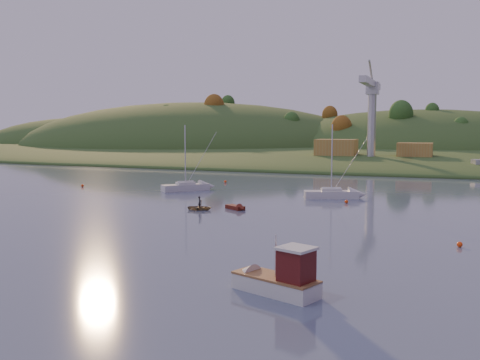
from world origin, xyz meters
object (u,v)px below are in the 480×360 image
(canoe, at_px, (200,207))
(sailboat_near, at_px, (186,186))
(fishing_boat, at_px, (270,277))
(sailboat_far, at_px, (331,193))
(red_tender, at_px, (238,208))

(canoe, bearing_deg, sailboat_near, 20.98)
(fishing_boat, xyz_separation_m, canoe, (-18.97, 29.26, -0.63))
(fishing_boat, xyz_separation_m, sailboat_far, (-5.65, 46.73, -0.23))
(fishing_boat, distance_m, red_tender, 34.38)
(sailboat_near, height_order, canoe, sailboat_near)
(canoe, distance_m, red_tender, 4.89)
(fishing_boat, bearing_deg, sailboat_far, -62.55)
(fishing_boat, relative_size, sailboat_near, 0.64)
(sailboat_far, relative_size, canoe, 3.58)
(sailboat_far, bearing_deg, sailboat_near, 158.14)
(sailboat_near, relative_size, canoe, 3.56)
(fishing_boat, bearing_deg, red_tender, -44.56)
(sailboat_near, height_order, sailboat_far, sailboat_far)
(sailboat_far, xyz_separation_m, red_tender, (-8.82, -15.55, -0.47))
(sailboat_near, xyz_separation_m, red_tender, (15.74, -16.11, -0.47))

